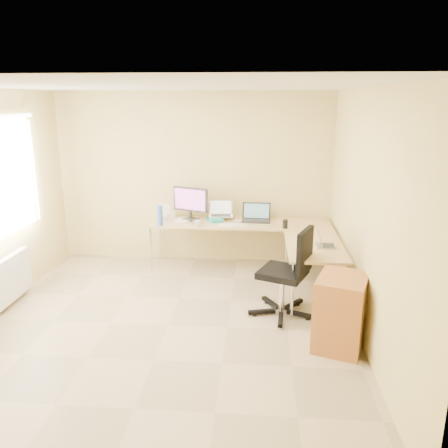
# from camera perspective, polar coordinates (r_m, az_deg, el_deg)

# --- Properties ---
(floor) EXTENTS (4.50, 4.50, 0.00)m
(floor) POSITION_cam_1_polar(r_m,az_deg,el_deg) (5.28, -7.05, -12.56)
(floor) COLOR tan
(floor) RESTS_ON ground
(ceiling) EXTENTS (4.50, 4.50, 0.00)m
(ceiling) POSITION_cam_1_polar(r_m,az_deg,el_deg) (4.67, -8.14, 16.88)
(ceiling) COLOR white
(ceiling) RESTS_ON ground
(wall_back) EXTENTS (4.50, 0.00, 4.50)m
(wall_back) POSITION_cam_1_polar(r_m,az_deg,el_deg) (6.98, -3.79, 5.78)
(wall_back) COLOR #DFCD6F
(wall_back) RESTS_ON ground
(wall_front) EXTENTS (4.50, 0.00, 4.50)m
(wall_front) POSITION_cam_1_polar(r_m,az_deg,el_deg) (2.78, -17.17, -10.27)
(wall_front) COLOR #DFCD6F
(wall_front) RESTS_ON ground
(wall_right) EXTENTS (0.00, 4.50, 4.50)m
(wall_right) POSITION_cam_1_polar(r_m,az_deg,el_deg) (4.84, 17.56, 0.72)
(wall_right) COLOR #DFCD6F
(wall_right) RESTS_ON ground
(desk_main) EXTENTS (2.65, 0.70, 0.73)m
(desk_main) POSITION_cam_1_polar(r_m,az_deg,el_deg) (6.76, 1.97, -2.71)
(desk_main) COLOR tan
(desk_main) RESTS_ON ground
(desk_return) EXTENTS (0.70, 1.30, 0.73)m
(desk_return) POSITION_cam_1_polar(r_m,az_deg,el_deg) (5.85, 11.16, -5.94)
(desk_return) COLOR tan
(desk_return) RESTS_ON ground
(monitor) EXTENTS (0.60, 0.39, 0.49)m
(monitor) POSITION_cam_1_polar(r_m,az_deg,el_deg) (6.75, -4.25, 2.61)
(monitor) COLOR #272727
(monitor) RESTS_ON desk_main
(book_stack) EXTENTS (0.28, 0.32, 0.04)m
(book_stack) POSITION_cam_1_polar(r_m,az_deg,el_deg) (6.69, -1.17, 0.57)
(book_stack) COLOR teal
(book_stack) RESTS_ON desk_main
(laptop_center) EXTENTS (0.38, 0.31, 0.23)m
(laptop_center) POSITION_cam_1_polar(r_m,az_deg,el_deg) (6.76, -0.40, 1.92)
(laptop_center) COLOR silver
(laptop_center) RESTS_ON desk_main
(laptop_black) EXTENTS (0.43, 0.32, 0.26)m
(laptop_black) POSITION_cam_1_polar(r_m,az_deg,el_deg) (6.66, 4.08, 1.45)
(laptop_black) COLOR black
(laptop_black) RESTS_ON desk_main
(keyboard) EXTENTS (0.41, 0.15, 0.02)m
(keyboard) POSITION_cam_1_polar(r_m,az_deg,el_deg) (6.45, 1.13, -0.11)
(keyboard) COLOR white
(keyboard) RESTS_ON desk_main
(mouse) EXTENTS (0.11, 0.08, 0.04)m
(mouse) POSITION_cam_1_polar(r_m,az_deg,el_deg) (6.63, 1.79, 0.38)
(mouse) COLOR silver
(mouse) RESTS_ON desk_main
(mug) EXTENTS (0.10, 0.10, 0.09)m
(mug) POSITION_cam_1_polar(r_m,az_deg,el_deg) (6.41, -3.39, 0.07)
(mug) COLOR silver
(mug) RESTS_ON desk_main
(cd_stack) EXTENTS (0.17, 0.17, 0.03)m
(cd_stack) POSITION_cam_1_polar(r_m,az_deg,el_deg) (6.58, -4.21, 0.22)
(cd_stack) COLOR silver
(cd_stack) RESTS_ON desk_main
(water_bottle) EXTENTS (0.11, 0.11, 0.29)m
(water_bottle) POSITION_cam_1_polar(r_m,az_deg,el_deg) (6.47, -8.12, 1.05)
(water_bottle) COLOR #3C5FB2
(water_bottle) RESTS_ON desk_main
(papers) EXTENTS (0.27, 0.32, 0.01)m
(papers) POSITION_cam_1_polar(r_m,az_deg,el_deg) (6.78, -5.46, 0.52)
(papers) COLOR white
(papers) RESTS_ON desk_main
(white_box) EXTENTS (0.23, 0.20, 0.07)m
(white_box) POSITION_cam_1_polar(r_m,az_deg,el_deg) (6.97, -7.07, 1.17)
(white_box) COLOR silver
(white_box) RESTS_ON desk_main
(desk_fan) EXTENTS (0.21, 0.21, 0.25)m
(desk_fan) POSITION_cam_1_polar(r_m,az_deg,el_deg) (6.75, -7.59, 1.46)
(desk_fan) COLOR silver
(desk_fan) RESTS_ON desk_main
(black_cup) EXTENTS (0.09, 0.09, 0.12)m
(black_cup) POSITION_cam_1_polar(r_m,az_deg,el_deg) (6.36, 7.72, -0.00)
(black_cup) COLOR black
(black_cup) RESTS_ON desk_main
(laptop_return) EXTENTS (0.32, 0.25, 0.20)m
(laptop_return) POSITION_cam_1_polar(r_m,az_deg,el_deg) (5.65, 12.94, -1.83)
(laptop_return) COLOR #ADADBC
(laptop_return) RESTS_ON desk_return
(office_chair) EXTENTS (0.86, 0.86, 1.09)m
(office_chair) POSITION_cam_1_polar(r_m,az_deg,el_deg) (5.34, 7.42, -6.35)
(office_chair) COLOR black
(office_chair) RESTS_ON ground
(cabinet) EXTENTS (0.63, 0.70, 0.80)m
(cabinet) POSITION_cam_1_polar(r_m,az_deg,el_deg) (4.84, 14.48, -10.93)
(cabinet) COLOR brown
(cabinet) RESTS_ON ground
(radiator) EXTENTS (0.09, 0.80, 0.55)m
(radiator) POSITION_cam_1_polar(r_m,az_deg,el_deg) (6.19, -25.28, -6.16)
(radiator) COLOR white
(radiator) RESTS_ON ground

